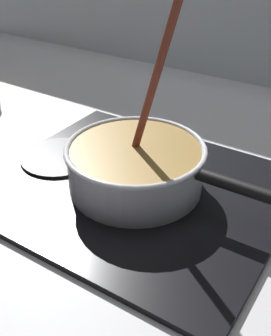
% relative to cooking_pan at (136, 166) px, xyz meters
% --- Properties ---
extents(ground, '(2.40, 1.60, 0.04)m').
position_rel_cooking_pan_xyz_m(ground, '(-0.02, -0.10, -0.08)').
color(ground, '#B7B7BC').
extents(hob_plate, '(0.56, 0.48, 0.01)m').
position_rel_cooking_pan_xyz_m(hob_plate, '(-0.00, -0.00, -0.05)').
color(hob_plate, black).
rests_on(hob_plate, ground).
extents(burner_ring, '(0.20, 0.20, 0.01)m').
position_rel_cooking_pan_xyz_m(burner_ring, '(-0.00, -0.00, -0.04)').
color(burner_ring, '#592D0C').
rests_on(burner_ring, hob_plate).
extents(spare_burner, '(0.16, 0.16, 0.01)m').
position_rel_cooking_pan_xyz_m(spare_burner, '(-0.20, -0.00, -0.04)').
color(spare_burner, '#262628').
rests_on(spare_burner, hob_plate).
extents(cooking_pan, '(0.44, 0.27, 0.36)m').
position_rel_cooking_pan_xyz_m(cooking_pan, '(0.00, 0.00, 0.00)').
color(cooking_pan, silver).
rests_on(cooking_pan, hob_plate).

